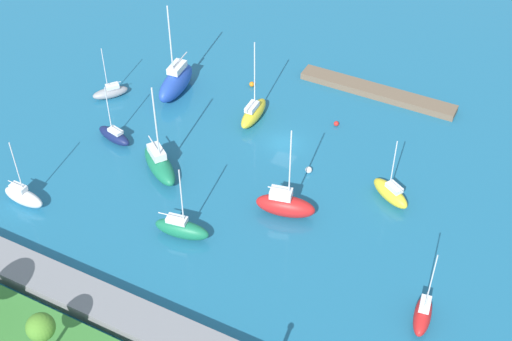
% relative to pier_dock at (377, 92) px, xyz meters
% --- Properties ---
extents(water, '(160.00, 160.00, 0.00)m').
position_rel_pier_dock_xyz_m(water, '(6.38, 14.56, -0.44)').
color(water, '#1E668C').
rests_on(water, ground).
extents(pier_dock, '(20.64, 2.53, 0.87)m').
position_rel_pier_dock_xyz_m(pier_dock, '(0.00, 0.00, 0.00)').
color(pier_dock, brown).
rests_on(pier_dock, ground).
extents(breakwater, '(64.44, 3.83, 1.49)m').
position_rel_pier_dock_xyz_m(breakwater, '(6.38, 44.48, 0.31)').
color(breakwater, gray).
rests_on(breakwater, ground).
extents(park_tree_midwest, '(2.47, 2.47, 5.02)m').
position_rel_pier_dock_xyz_m(park_tree_midwest, '(11.45, 51.14, 4.65)').
color(park_tree_midwest, brown).
rests_on(park_tree_midwest, shoreline_park).
extents(sailboat_yellow_along_channel, '(2.04, 6.20, 10.91)m').
position_rel_pier_dock_xyz_m(sailboat_yellow_along_channel, '(11.77, 12.11, 0.69)').
color(sailboat_yellow_along_channel, yellow).
rests_on(sailboat_yellow_along_channel, water).
extents(sailboat_green_lone_south, '(7.35, 6.24, 11.87)m').
position_rel_pier_dock_xyz_m(sailboat_green_lone_south, '(16.75, 25.61, 0.79)').
color(sailboat_green_lone_south, '#19724C').
rests_on(sailboat_green_lone_south, water).
extents(sailboat_red_mid_basin, '(2.27, 4.98, 9.27)m').
position_rel_pier_dock_xyz_m(sailboat_red_mid_basin, '(-15.97, 32.02, 0.52)').
color(sailboat_red_mid_basin, red).
rests_on(sailboat_red_mid_basin, water).
extents(sailboat_blue_inner_mooring, '(3.30, 8.18, 12.80)m').
position_rel_pier_dock_xyz_m(sailboat_blue_inner_mooring, '(23.32, 11.56, 1.28)').
color(sailboat_blue_inner_mooring, '#2347B2').
rests_on(sailboat_blue_inner_mooring, water).
extents(sailboat_white_center_basin, '(5.13, 1.70, 8.61)m').
position_rel_pier_dock_xyz_m(sailboat_white_center_basin, '(27.01, 36.65, 0.61)').
color(sailboat_white_center_basin, white).
rests_on(sailboat_white_center_basin, water).
extents(sailboat_gray_lone_north, '(4.18, 4.59, 7.33)m').
position_rel_pier_dock_xyz_m(sailboat_gray_lone_north, '(30.39, 16.18, 0.32)').
color(sailboat_gray_lone_north, gray).
rests_on(sailboat_gray_lone_north, water).
extents(sailboat_navy_off_beacon, '(5.23, 2.67, 7.63)m').
position_rel_pier_dock_xyz_m(sailboat_navy_off_beacon, '(24.67, 23.34, 0.38)').
color(sailboat_navy_off_beacon, '#141E4C').
rests_on(sailboat_navy_off_beacon, water).
extents(sailboat_yellow_outer_mooring, '(5.35, 4.09, 7.97)m').
position_rel_pier_dock_xyz_m(sailboat_yellow_outer_mooring, '(-8.00, 17.98, 0.56)').
color(sailboat_yellow_outer_mooring, yellow).
rests_on(sailboat_yellow_outer_mooring, water).
extents(sailboat_green_east_end, '(6.09, 2.79, 9.18)m').
position_rel_pier_dock_xyz_m(sailboat_green_east_end, '(9.28, 32.98, 0.65)').
color(sailboat_green_east_end, '#19724C').
rests_on(sailboat_green_east_end, water).
extents(sailboat_red_far_south, '(6.75, 3.63, 11.36)m').
position_rel_pier_dock_xyz_m(sailboat_red_far_south, '(1.23, 25.22, 0.92)').
color(sailboat_red_far_south, red).
rests_on(sailboat_red_far_south, water).
extents(mooring_buoy_orange, '(0.69, 0.69, 0.69)m').
position_rel_pier_dock_xyz_m(mooring_buoy_orange, '(15.30, 5.77, -0.09)').
color(mooring_buoy_orange, orange).
rests_on(mooring_buoy_orange, water).
extents(mooring_buoy_white, '(0.77, 0.77, 0.77)m').
position_rel_pier_dock_xyz_m(mooring_buoy_white, '(1.69, 17.97, -0.05)').
color(mooring_buoy_white, white).
rests_on(mooring_buoy_white, water).
extents(mooring_buoy_red, '(0.63, 0.63, 0.63)m').
position_rel_pier_dock_xyz_m(mooring_buoy_red, '(2.19, 8.50, -0.12)').
color(mooring_buoy_red, red).
rests_on(mooring_buoy_red, water).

